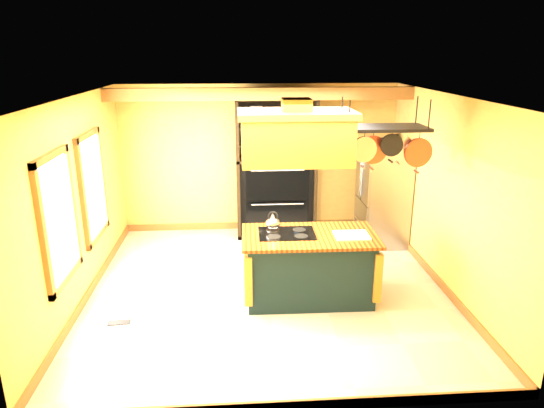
{
  "coord_description": "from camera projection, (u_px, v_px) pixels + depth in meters",
  "views": [
    {
      "loc": [
        -0.38,
        -6.24,
        3.27
      ],
      "look_at": [
        0.08,
        0.3,
        1.17
      ],
      "focal_mm": 32.0,
      "sensor_mm": 36.0,
      "label": 1
    }
  ],
  "objects": [
    {
      "name": "floor_register",
      "position": [
        119.0,
        322.0,
        6.07
      ],
      "size": [
        0.29,
        0.14,
        0.01
      ],
      "primitive_type": "cube",
      "rotation": [
        0.0,
        0.0,
        0.08
      ],
      "color": "black",
      "rests_on": "floor"
    },
    {
      "name": "hutch",
      "position": [
        276.0,
        183.0,
        8.79
      ],
      "size": [
        1.42,
        0.64,
        2.51
      ],
      "color": "black",
      "rests_on": "floor"
    },
    {
      "name": "wall_left",
      "position": [
        78.0,
        202.0,
        6.37
      ],
      "size": [
        0.02,
        5.0,
        2.7
      ],
      "primitive_type": "cube",
      "color": "#E6B454",
      "rests_on": "floor"
    },
    {
      "name": "ceiling_beam",
      "position": [
        261.0,
        94.0,
        7.78
      ],
      "size": [
        5.0,
        0.15,
        0.2
      ],
      "primitive_type": "cube",
      "color": "olive",
      "rests_on": "ceiling"
    },
    {
      "name": "floor",
      "position": [
        268.0,
        288.0,
        6.95
      ],
      "size": [
        5.0,
        5.0,
        0.0
      ],
      "primitive_type": "plane",
      "color": "beige",
      "rests_on": "ground"
    },
    {
      "name": "window_far",
      "position": [
        93.0,
        186.0,
        6.93
      ],
      "size": [
        0.06,
        1.06,
        1.56
      ],
      "color": "olive",
      "rests_on": "wall_left"
    },
    {
      "name": "wall_back",
      "position": [
        259.0,
        159.0,
        8.91
      ],
      "size": [
        5.0,
        0.02,
        2.7
      ],
      "primitive_type": "cube",
      "color": "#E6B454",
      "rests_on": "floor"
    },
    {
      "name": "wall_right",
      "position": [
        448.0,
        195.0,
        6.7
      ],
      "size": [
        0.02,
        5.0,
        2.7
      ],
      "primitive_type": "cube",
      "color": "#E6B454",
      "rests_on": "floor"
    },
    {
      "name": "kitchen_island",
      "position": [
        309.0,
        266.0,
        6.58
      ],
      "size": [
        1.81,
        1.02,
        1.11
      ],
      "rotation": [
        0.0,
        0.0,
        -0.01
      ],
      "color": "black",
      "rests_on": "floor"
    },
    {
      "name": "refrigerator",
      "position": [
        383.0,
        196.0,
        8.4
      ],
      "size": [
        0.76,
        0.89,
        1.75
      ],
      "color": "#97989F",
      "rests_on": "floor"
    },
    {
      "name": "wall_front",
      "position": [
        285.0,
        283.0,
        4.16
      ],
      "size": [
        5.0,
        0.02,
        2.7
      ],
      "primitive_type": "cube",
      "color": "#E6B454",
      "rests_on": "floor"
    },
    {
      "name": "range_hood",
      "position": [
        296.0,
        136.0,
        6.02
      ],
      "size": [
        1.44,
        0.82,
        0.8
      ],
      "color": "gold",
      "rests_on": "ceiling"
    },
    {
      "name": "ceiling",
      "position": [
        267.0,
        97.0,
        6.13
      ],
      "size": [
        5.0,
        5.0,
        0.0
      ],
      "primitive_type": "plane",
      "rotation": [
        3.14,
        0.0,
        0.0
      ],
      "color": "white",
      "rests_on": "wall_back"
    },
    {
      "name": "window_near",
      "position": [
        59.0,
        219.0,
        5.6
      ],
      "size": [
        0.06,
        1.06,
        1.56
      ],
      "color": "olive",
      "rests_on": "wall_left"
    },
    {
      "name": "pot_rack",
      "position": [
        384.0,
        138.0,
        6.11
      ],
      "size": [
        1.2,
        0.54,
        0.85
      ],
      "color": "black",
      "rests_on": "ceiling"
    }
  ]
}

